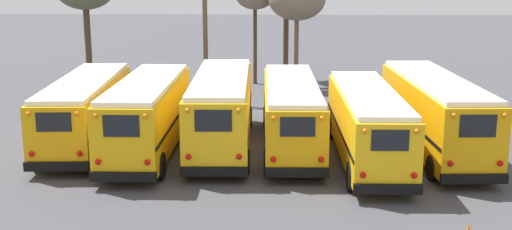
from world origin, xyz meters
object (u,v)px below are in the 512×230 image
(school_bus_1, at_px, (147,114))
(school_bus_5, at_px, (434,112))
(utility_pole, at_px, (205,31))
(school_bus_2, at_px, (222,109))
(school_bus_0, at_px, (86,109))
(school_bus_3, at_px, (291,112))
(school_bus_4, at_px, (367,123))

(school_bus_1, xyz_separation_m, school_bus_5, (12.38, 0.76, 0.02))
(utility_pole, bearing_deg, school_bus_2, -79.95)
(school_bus_0, distance_m, school_bus_3, 9.29)
(school_bus_1, height_order, school_bus_2, school_bus_2)
(school_bus_2, distance_m, school_bus_4, 6.48)
(school_bus_0, xyz_separation_m, school_bus_4, (12.38, -2.21, 0.00))
(school_bus_4, bearing_deg, school_bus_3, 149.18)
(school_bus_5, distance_m, utility_pole, 15.35)
(school_bus_3, distance_m, school_bus_4, 3.60)
(school_bus_2, height_order, school_bus_5, school_bus_5)
(school_bus_1, distance_m, school_bus_5, 12.41)
(school_bus_1, distance_m, school_bus_2, 3.29)
(school_bus_2, bearing_deg, school_bus_5, -2.14)
(utility_pole, bearing_deg, school_bus_5, -43.11)
(school_bus_5, bearing_deg, school_bus_0, 177.56)
(school_bus_0, relative_size, school_bus_5, 0.96)
(school_bus_1, xyz_separation_m, school_bus_2, (3.10, 1.10, 0.02))
(school_bus_4, bearing_deg, utility_pole, 123.79)
(school_bus_0, relative_size, school_bus_2, 0.99)
(school_bus_0, bearing_deg, school_bus_5, -2.44)
(school_bus_0, xyz_separation_m, school_bus_3, (9.29, -0.36, 0.01))
(school_bus_4, bearing_deg, school_bus_2, 162.98)
(school_bus_1, xyz_separation_m, school_bus_3, (6.19, 1.06, -0.10))
(school_bus_2, distance_m, school_bus_5, 9.29)
(school_bus_0, height_order, school_bus_1, school_bus_1)
(school_bus_4, height_order, school_bus_5, school_bus_5)
(school_bus_1, bearing_deg, school_bus_3, 9.68)
(school_bus_4, relative_size, school_bus_5, 0.94)
(school_bus_0, bearing_deg, school_bus_3, -2.23)
(school_bus_1, height_order, school_bus_4, school_bus_1)
(school_bus_0, xyz_separation_m, utility_pole, (4.42, 9.70, 2.55))
(school_bus_0, height_order, school_bus_5, school_bus_5)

